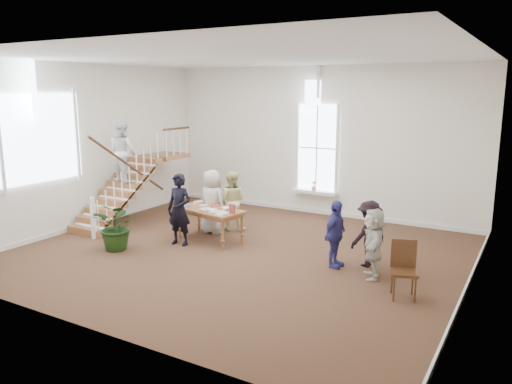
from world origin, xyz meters
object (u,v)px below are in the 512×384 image
Objects in this scene: woman_cluster_c at (373,243)px; person_yellow at (232,201)px; elderly_woman at (212,202)px; side_chair at (404,265)px; police_officer at (179,210)px; floor_plant at (117,226)px; library_table at (210,212)px; woman_cluster_a at (335,234)px; woman_cluster_b at (369,234)px.

person_yellow is at bearing -132.53° from woman_cluster_c.
side_chair is at bearing 170.81° from elderly_woman.
woman_cluster_c is at bearing -1.52° from police_officer.
floor_plant reaches higher than side_chair.
library_table is 0.73m from elderly_woman.
woman_cluster_a is 1.01× the size of woman_cluster_c.
woman_cluster_c is at bearing 141.03° from person_yellow.
police_officer is at bearing 57.45° from person_yellow.
woman_cluster_b reaches higher than library_table.
police_officer is at bearing 47.13° from floor_plant.
woman_cluster_b is (4.13, -0.90, -0.09)m from person_yellow.
side_chair is at bearing -112.14° from woman_cluster_a.
side_chair is at bearing -1.35° from library_table.
police_officer is 3.95m from woman_cluster_a.
woman_cluster_c is at bearing 51.07° from woman_cluster_b.
elderly_woman is at bearing 81.53° from police_officer.
police_officer is 5.63m from side_chair.
woman_cluster_a is 5.16m from floor_plant.
woman_cluster_a is at bearing 132.50° from side_chair.
woman_cluster_a is (3.83, -0.85, -0.12)m from elderly_woman.
library_table is 1.11m from person_yellow.
elderly_woman is 1.16× the size of woman_cluster_a.
woman_cluster_c is 1.24× the size of floor_plant.
elderly_woman reaches higher than woman_cluster_b.
side_chair is at bearing 66.17° from woman_cluster_b.
side_chair is at bearing 5.65° from floor_plant.
woman_cluster_a reaches higher than woman_cluster_c.
police_officer is 1.51× the size of floor_plant.
police_officer is at bearing 154.61° from side_chair.
woman_cluster_b is 1.23× the size of floor_plant.
library_table is at bearing 49.27° from floor_plant.
police_officer is at bearing -53.06° from woman_cluster_b.
library_table is at bearing -60.73° from woman_cluster_b.
library_table is at bearing 147.20° from side_chair.
person_yellow is at bearing 73.49° from woman_cluster_a.
person_yellow reaches higher than woman_cluster_b.
side_chair reaches higher than library_table.
woman_cluster_a is 0.92m from woman_cluster_c.
floor_plant is at bearing -136.77° from police_officer.
elderly_woman is 1.18× the size of woman_cluster_c.
library_table is 4.05m from woman_cluster_b.
woman_cluster_a is at bearing 139.38° from person_yellow.
woman_cluster_a is at bearing 1.93° from police_officer.
person_yellow is (0.30, 0.50, -0.04)m from elderly_woman.
person_yellow is (-0.08, 1.11, 0.07)m from library_table.
side_chair is (1.68, -0.84, -0.13)m from woman_cluster_a.
woman_cluster_b is at bearing 108.96° from side_chair.
library_table is at bearing 129.65° from elderly_woman.
woman_cluster_c is (4.43, -1.55, -0.09)m from person_yellow.
elderly_woman is at bearing 132.33° from library_table.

